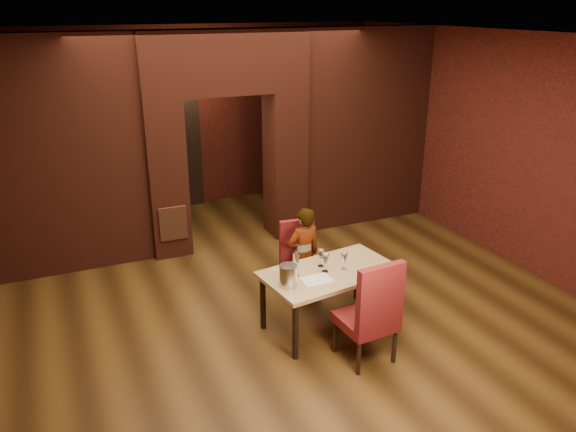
# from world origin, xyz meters

# --- Properties ---
(floor) EXTENTS (8.00, 8.00, 0.00)m
(floor) POSITION_xyz_m (0.00, 0.00, 0.00)
(floor) COLOR #4B3012
(floor) RESTS_ON ground
(ceiling) EXTENTS (7.00, 8.00, 0.04)m
(ceiling) POSITION_xyz_m (0.00, 0.00, 3.20)
(ceiling) COLOR silver
(ceiling) RESTS_ON ground
(wall_back) EXTENTS (7.00, 0.04, 3.20)m
(wall_back) POSITION_xyz_m (0.00, 4.00, 1.60)
(wall_back) COLOR maroon
(wall_back) RESTS_ON ground
(wall_front) EXTENTS (7.00, 0.04, 3.20)m
(wall_front) POSITION_xyz_m (0.00, -4.00, 1.60)
(wall_front) COLOR maroon
(wall_front) RESTS_ON ground
(wall_right) EXTENTS (0.04, 8.00, 3.20)m
(wall_right) POSITION_xyz_m (3.50, 0.00, 1.60)
(wall_right) COLOR maroon
(wall_right) RESTS_ON ground
(pillar_left) EXTENTS (0.55, 0.55, 2.30)m
(pillar_left) POSITION_xyz_m (-0.95, 2.00, 1.15)
(pillar_left) COLOR maroon
(pillar_left) RESTS_ON ground
(pillar_right) EXTENTS (0.55, 0.55, 2.30)m
(pillar_right) POSITION_xyz_m (0.95, 2.00, 1.15)
(pillar_right) COLOR maroon
(pillar_right) RESTS_ON ground
(lintel) EXTENTS (2.45, 0.55, 0.90)m
(lintel) POSITION_xyz_m (0.00, 2.00, 2.75)
(lintel) COLOR maroon
(lintel) RESTS_ON ground
(wing_wall_left) EXTENTS (2.28, 0.35, 3.20)m
(wing_wall_left) POSITION_xyz_m (-2.36, 2.00, 1.60)
(wing_wall_left) COLOR maroon
(wing_wall_left) RESTS_ON ground
(wing_wall_right) EXTENTS (2.28, 0.35, 3.20)m
(wing_wall_right) POSITION_xyz_m (2.36, 2.00, 1.60)
(wing_wall_right) COLOR maroon
(wing_wall_right) RESTS_ON ground
(vent_panel) EXTENTS (0.40, 0.03, 0.50)m
(vent_panel) POSITION_xyz_m (-0.95, 1.71, 0.55)
(vent_panel) COLOR #A3542F
(vent_panel) RESTS_ON ground
(rear_door) EXTENTS (0.90, 0.08, 2.10)m
(rear_door) POSITION_xyz_m (-0.40, 3.94, 1.05)
(rear_door) COLOR black
(rear_door) RESTS_ON ground
(rear_door_frame) EXTENTS (1.02, 0.04, 2.22)m
(rear_door_frame) POSITION_xyz_m (-0.40, 3.90, 1.05)
(rear_door_frame) COLOR black
(rear_door_frame) RESTS_ON ground
(dining_table) EXTENTS (1.61, 1.04, 0.71)m
(dining_table) POSITION_xyz_m (0.26, -0.84, 0.35)
(dining_table) COLOR tan
(dining_table) RESTS_ON ground
(chair_far) EXTENTS (0.50, 0.50, 0.98)m
(chair_far) POSITION_xyz_m (0.25, -0.08, 0.49)
(chair_far) COLOR maroon
(chair_far) RESTS_ON ground
(chair_near) EXTENTS (0.57, 0.57, 1.17)m
(chair_near) POSITION_xyz_m (0.30, -1.55, 0.59)
(chair_near) COLOR maroon
(chair_near) RESTS_ON ground
(person_seated) EXTENTS (0.48, 0.35, 1.24)m
(person_seated) POSITION_xyz_m (0.24, -0.17, 0.62)
(person_seated) COLOR white
(person_seated) RESTS_ON ground
(wine_glass_a) EXTENTS (0.08, 0.08, 0.20)m
(wine_glass_a) POSITION_xyz_m (0.21, -0.70, 0.81)
(wine_glass_a) COLOR white
(wine_glass_a) RESTS_ON dining_table
(wine_glass_b) EXTENTS (0.09, 0.09, 0.22)m
(wine_glass_b) POSITION_xyz_m (0.19, -0.84, 0.82)
(wine_glass_b) COLOR white
(wine_glass_b) RESTS_ON dining_table
(wine_glass_c) EXTENTS (0.08, 0.08, 0.19)m
(wine_glass_c) POSITION_xyz_m (0.42, -0.86, 0.81)
(wine_glass_c) COLOR white
(wine_glass_c) RESTS_ON dining_table
(tasting_sheet) EXTENTS (0.33, 0.24, 0.00)m
(tasting_sheet) POSITION_xyz_m (0.02, -0.98, 0.71)
(tasting_sheet) COLOR silver
(tasting_sheet) RESTS_ON dining_table
(wine_bucket) EXTENTS (0.20, 0.20, 0.24)m
(wine_bucket) POSITION_xyz_m (-0.32, -0.98, 0.83)
(wine_bucket) COLOR #B5B4BC
(wine_bucket) RESTS_ON dining_table
(water_bottle) EXTENTS (0.07, 0.07, 0.29)m
(water_bottle) POSITION_xyz_m (-0.15, -0.80, 0.86)
(water_bottle) COLOR white
(water_bottle) RESTS_ON dining_table
(potted_plant) EXTENTS (0.47, 0.45, 0.41)m
(potted_plant) POSITION_xyz_m (1.04, -0.10, 0.20)
(potted_plant) COLOR #326D24
(potted_plant) RESTS_ON ground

